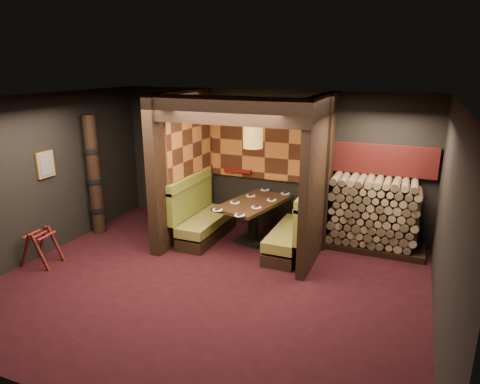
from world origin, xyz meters
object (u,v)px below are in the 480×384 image
at_px(dining_table, 253,213).
at_px(pendant_lamp, 253,136).
at_px(firewood_stack, 378,215).
at_px(luggage_rack, 41,246).
at_px(totem_column, 94,176).
at_px(booth_bench_left, 202,218).
at_px(booth_bench_right, 295,232).

xyz_separation_m(dining_table, pendant_lamp, (0.00, -0.05, 1.50)).
bearing_deg(firewood_stack, luggage_rack, -151.90).
bearing_deg(totem_column, luggage_rack, -87.06).
distance_m(pendant_lamp, totem_column, 3.30).
xyz_separation_m(dining_table, firewood_stack, (2.24, 0.50, 0.10)).
bearing_deg(pendant_lamp, luggage_rack, -143.23).
xyz_separation_m(booth_bench_left, firewood_stack, (3.25, 0.70, 0.28)).
relative_size(pendant_lamp, luggage_rack, 1.50).
height_order(luggage_rack, firewood_stack, firewood_stack).
relative_size(dining_table, totem_column, 0.71).
bearing_deg(firewood_stack, totem_column, -166.81).
xyz_separation_m(booth_bench_right, firewood_stack, (1.35, 0.70, 0.28)).
xyz_separation_m(luggage_rack, totem_column, (-0.08, 1.56, 0.86)).
bearing_deg(booth_bench_left, dining_table, 11.18).
bearing_deg(booth_bench_right, pendant_lamp, 170.38).
bearing_deg(booth_bench_left, pendant_lamp, 8.43).
bearing_deg(firewood_stack, dining_table, -167.39).
distance_m(luggage_rack, firewood_stack, 5.97).
height_order(pendant_lamp, firewood_stack, pendant_lamp).
distance_m(pendant_lamp, firewood_stack, 2.70).
height_order(dining_table, luggage_rack, dining_table).
relative_size(booth_bench_right, luggage_rack, 2.41).
bearing_deg(totem_column, firewood_stack, 13.19).
xyz_separation_m(pendant_lamp, luggage_rack, (-3.02, -2.26, -1.75)).
bearing_deg(booth_bench_right, booth_bench_left, 180.00).
bearing_deg(booth_bench_right, totem_column, -172.14).
bearing_deg(totem_column, pendant_lamp, 12.73).
bearing_deg(luggage_rack, pendant_lamp, 36.77).
height_order(dining_table, totem_column, totem_column).
relative_size(luggage_rack, firewood_stack, 0.38).
distance_m(booth_bench_left, firewood_stack, 3.33).
bearing_deg(dining_table, booth_bench_left, -168.82).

